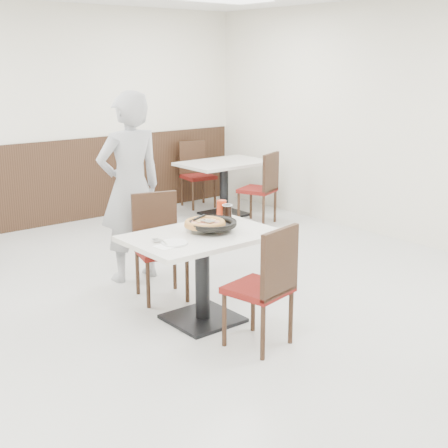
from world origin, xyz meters
TOP-DOWN VIEW (x-y plane):
  - floor at (0.00, 0.00)m, footprint 7.00×7.00m
  - wall_back at (0.00, 3.50)m, footprint 6.00×0.04m
  - wall_right at (3.00, 0.00)m, footprint 0.04×7.00m
  - wainscot_back at (0.00, 3.48)m, footprint 5.90×0.03m
  - main_table at (-0.31, -0.24)m, footprint 1.26×0.89m
  - chair_near at (-0.26, -0.87)m, footprint 0.49×0.49m
  - chair_far at (-0.29, 0.39)m, footprint 0.52×0.52m
  - trivet at (-0.21, -0.20)m, footprint 0.12×0.12m
  - pizza_pan at (-0.20, -0.24)m, footprint 0.36×0.36m
  - pizza at (-0.25, -0.20)m, footprint 0.36×0.36m
  - pizza_server at (-0.23, -0.23)m, footprint 0.09×0.11m
  - napkin at (-0.74, -0.36)m, footprint 0.15×0.15m
  - side_plate at (-0.65, -0.34)m, footprint 0.22×0.22m
  - fork at (-0.71, -0.28)m, footprint 0.05×0.14m
  - cola_glass at (0.13, -0.03)m, footprint 0.09×0.09m
  - red_cup at (0.14, 0.07)m, footprint 0.09×0.09m
  - diner_person at (-0.22, 1.02)m, footprint 0.69×0.48m
  - bg_table_right at (2.13, 2.47)m, footprint 1.22×0.83m
  - bg_chair_right_near at (2.18, 1.84)m, footprint 0.55×0.55m
  - bg_chair_right_far at (2.15, 3.10)m, footprint 0.48×0.48m

SIDE VIEW (x-z plane):
  - floor at x=0.00m, z-range 0.00..0.00m
  - main_table at x=-0.31m, z-range 0.00..0.75m
  - bg_table_right at x=2.13m, z-range 0.00..0.75m
  - chair_near at x=-0.26m, z-range 0.00..0.95m
  - chair_far at x=-0.29m, z-range 0.00..0.95m
  - bg_chair_right_near at x=2.18m, z-range 0.00..0.95m
  - bg_chair_right_far at x=2.15m, z-range 0.00..0.95m
  - wainscot_back at x=0.00m, z-range 0.00..1.10m
  - napkin at x=-0.74m, z-range 0.75..0.75m
  - side_plate at x=-0.65m, z-range 0.75..0.77m
  - trivet at x=-0.21m, z-range 0.75..0.79m
  - fork at x=-0.71m, z-range 0.77..0.77m
  - pizza_pan at x=-0.20m, z-range 0.79..0.80m
  - pizza at x=-0.25m, z-range 0.80..0.82m
  - cola_glass at x=0.13m, z-range 0.75..0.88m
  - red_cup at x=0.14m, z-range 0.75..0.91m
  - pizza_server at x=-0.23m, z-range 0.84..0.84m
  - diner_person at x=-0.22m, z-range 0.00..1.84m
  - wall_back at x=0.00m, z-range 0.00..2.80m
  - wall_right at x=3.00m, z-range 0.00..2.80m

